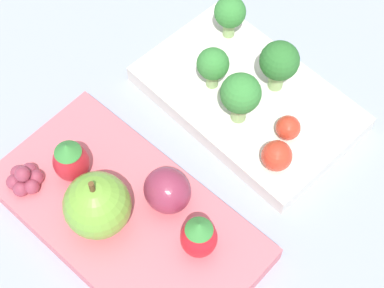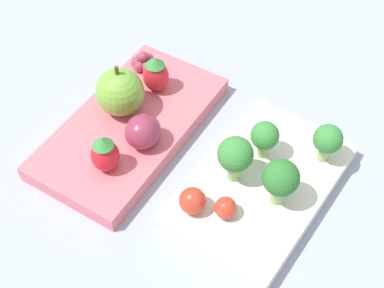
{
  "view_description": "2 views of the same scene",
  "coord_description": "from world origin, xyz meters",
  "views": [
    {
      "loc": [
        0.19,
        -0.2,
        0.49
      ],
      "look_at": [
        -0.0,
        0.0,
        0.03
      ],
      "focal_mm": 60.0,
      "sensor_mm": 36.0,
      "label": 1
    },
    {
      "loc": [
        0.29,
        0.2,
        0.45
      ],
      "look_at": [
        -0.0,
        0.0,
        0.03
      ],
      "focal_mm": 50.0,
      "sensor_mm": 36.0,
      "label": 2
    }
  ],
  "objects": [
    {
      "name": "broccoli_floret_1",
      "position": [
        -0.04,
        0.06,
        0.05
      ],
      "size": [
        0.03,
        0.03,
        0.04
      ],
      "color": "#93B770",
      "rests_on": "bento_box_savoury"
    },
    {
      "name": "broccoli_floret_3",
      "position": [
        -0.07,
        0.12,
        0.05
      ],
      "size": [
        0.03,
        0.03,
        0.05
      ],
      "color": "#93B770",
      "rests_on": "bento_box_savoury"
    },
    {
      "name": "bento_box_fruit",
      "position": [
        0.0,
        -0.08,
        0.01
      ],
      "size": [
        0.23,
        0.13,
        0.02
      ],
      "color": "#DB6670",
      "rests_on": "ground_plane"
    },
    {
      "name": "strawberry_0",
      "position": [
        0.06,
        -0.06,
        0.04
      ],
      "size": [
        0.03,
        0.03,
        0.04
      ],
      "color": "red",
      "rests_on": "bento_box_fruit"
    },
    {
      "name": "bento_box_savoury",
      "position": [
        -0.01,
        0.08,
        0.01
      ],
      "size": [
        0.2,
        0.13,
        0.02
      ],
      "color": "silver",
      "rests_on": "ground_plane"
    },
    {
      "name": "cherry_tomato_1",
      "position": [
        0.05,
        0.04,
        0.03
      ],
      "size": [
        0.03,
        0.03,
        0.03
      ],
      "color": "red",
      "rests_on": "bento_box_savoury"
    },
    {
      "name": "plum",
      "position": [
        0.02,
        -0.05,
        0.04
      ],
      "size": [
        0.04,
        0.04,
        0.04
      ],
      "color": "#892D47",
      "rests_on": "bento_box_fruit"
    },
    {
      "name": "broccoli_floret_0",
      "position": [
        0.0,
        0.05,
        0.05
      ],
      "size": [
        0.04,
        0.04,
        0.05
      ],
      "color": "#93B770",
      "rests_on": "bento_box_savoury"
    },
    {
      "name": "ground_plane",
      "position": [
        0.0,
        0.0,
        0.0
      ],
      "size": [
        4.0,
        4.0,
        0.0
      ],
      "primitive_type": "plane",
      "color": "#939EB2"
    },
    {
      "name": "grape_cluster",
      "position": [
        -0.08,
        -0.12,
        0.03
      ],
      "size": [
        0.03,
        0.03,
        0.02
      ],
      "color": "#93384C",
      "rests_on": "bento_box_fruit"
    },
    {
      "name": "cherry_tomato_0",
      "position": [
        0.04,
        0.07,
        0.03
      ],
      "size": [
        0.02,
        0.02,
        0.02
      ],
      "color": "red",
      "rests_on": "bento_box_savoury"
    },
    {
      "name": "apple",
      "position": [
        -0.01,
        -0.1,
        0.05
      ],
      "size": [
        0.05,
        0.05,
        0.06
      ],
      "color": "#70A838",
      "rests_on": "bento_box_fruit"
    },
    {
      "name": "broccoli_floret_2",
      "position": [
        0.0,
        0.1,
        0.05
      ],
      "size": [
        0.04,
        0.04,
        0.05
      ],
      "color": "#93B770",
      "rests_on": "bento_box_savoury"
    },
    {
      "name": "strawberry_1",
      "position": [
        -0.06,
        -0.09,
        0.04
      ],
      "size": [
        0.03,
        0.03,
        0.05
      ],
      "color": "red",
      "rests_on": "bento_box_fruit"
    }
  ]
}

